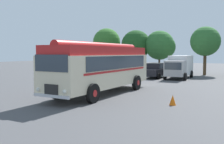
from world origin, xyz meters
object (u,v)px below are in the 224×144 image
(vintage_bus, at_px, (102,66))
(car_near_left, at_px, (131,70))
(box_van, at_px, (180,66))
(car_mid_left, at_px, (155,70))
(traffic_cone, at_px, (173,100))

(vintage_bus, bearing_deg, car_near_left, 104.13)
(car_near_left, height_order, box_van, box_van)
(box_van, bearing_deg, car_mid_left, -163.06)
(car_mid_left, bearing_deg, box_van, 16.94)
(vintage_bus, xyz_separation_m, traffic_cone, (5.30, -1.67, -1.62))
(car_near_left, bearing_deg, car_mid_left, 7.22)
(car_mid_left, distance_m, box_van, 2.68)
(car_mid_left, height_order, traffic_cone, car_mid_left)
(box_van, distance_m, traffic_cone, 15.56)
(traffic_cone, bearing_deg, vintage_bus, 162.52)
(car_near_left, height_order, traffic_cone, car_near_left)
(car_near_left, height_order, car_mid_left, same)
(car_mid_left, xyz_separation_m, box_van, (2.52, 0.77, 0.52))
(vintage_bus, bearing_deg, traffic_cone, -17.48)
(vintage_bus, height_order, car_near_left, vintage_bus)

